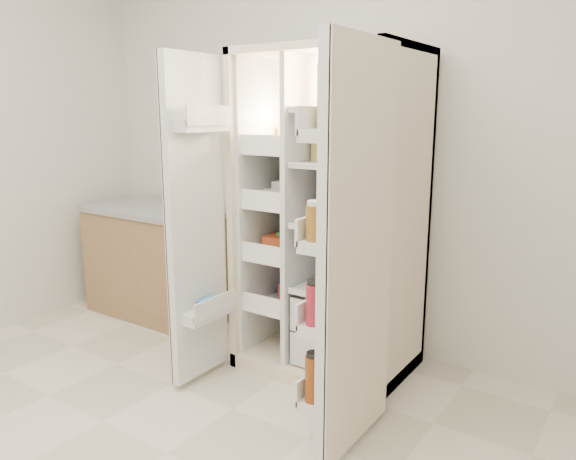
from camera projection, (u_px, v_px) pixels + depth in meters
The scene contains 5 objects.
wall_back at pixel (344, 131), 3.36m from camera, with size 4.00×0.02×2.70m, color silver.
refrigerator at pixel (337, 241), 3.12m from camera, with size 0.92×0.70×1.80m.
freezer_door at pixel (196, 223), 2.89m from camera, with size 0.15×0.40×1.72m.
fridge_door at pixel (353, 258), 2.28m from camera, with size 0.17×0.58×1.72m.
kitchen_counter at pixel (160, 261), 3.98m from camera, with size 1.10×0.58×0.80m.
Camera 1 is at (1.64, -1.02, 1.47)m, focal length 34.00 mm.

